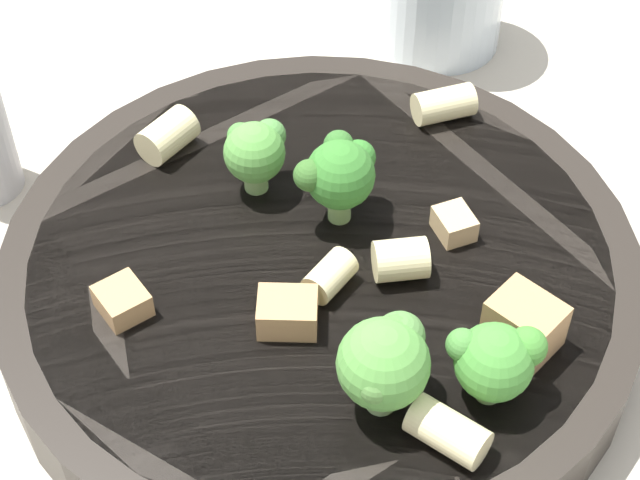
{
  "coord_description": "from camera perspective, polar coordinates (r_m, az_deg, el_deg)",
  "views": [
    {
      "loc": [
        -0.07,
        -0.29,
        0.37
      ],
      "look_at": [
        0.0,
        0.0,
        0.04
      ],
      "focal_mm": 60.0,
      "sensor_mm": 36.0,
      "label": 1
    }
  ],
  "objects": [
    {
      "name": "ground_plane",
      "position": [
        0.48,
        0.0,
        -3.55
      ],
      "size": [
        2.0,
        2.0,
        0.0
      ],
      "primitive_type": "plane",
      "color": "#BCB29E"
    },
    {
      "name": "pasta_bowl",
      "position": [
        0.47,
        0.0,
        -2.0
      ],
      "size": [
        0.28,
        0.28,
        0.03
      ],
      "color": "#28231E",
      "rests_on": "ground_plane"
    },
    {
      "name": "broccoli_floret_0",
      "position": [
        0.39,
        3.49,
        -6.47
      ],
      "size": [
        0.03,
        0.03,
        0.04
      ],
      "color": "#9EC175",
      "rests_on": "pasta_bowl"
    },
    {
      "name": "broccoli_floret_1",
      "position": [
        0.45,
        1.09,
        3.62
      ],
      "size": [
        0.03,
        0.03,
        0.04
      ],
      "color": "#84AD60",
      "rests_on": "pasta_bowl"
    },
    {
      "name": "broccoli_floret_2",
      "position": [
        0.4,
        9.34,
        -6.35
      ],
      "size": [
        0.04,
        0.03,
        0.04
      ],
      "color": "#84AD60",
      "rests_on": "pasta_bowl"
    },
    {
      "name": "broccoli_floret_3",
      "position": [
        0.47,
        -3.47,
        4.78
      ],
      "size": [
        0.03,
        0.03,
        0.04
      ],
      "color": "#84AD60",
      "rests_on": "pasta_bowl"
    },
    {
      "name": "rigatoni_0",
      "position": [
        0.5,
        -8.14,
        5.54
      ],
      "size": [
        0.03,
        0.03,
        0.02
      ],
      "primitive_type": "cylinder",
      "rotation": [
        1.57,
        0.0,
        2.26
      ],
      "color": "beige",
      "rests_on": "pasta_bowl"
    },
    {
      "name": "rigatoni_1",
      "position": [
        0.44,
        0.65,
        -1.9
      ],
      "size": [
        0.03,
        0.02,
        0.01
      ],
      "primitive_type": "cylinder",
      "rotation": [
        1.57,
        0.0,
        2.28
      ],
      "color": "beige",
      "rests_on": "pasta_bowl"
    },
    {
      "name": "rigatoni_2",
      "position": [
        0.52,
        6.63,
        7.2
      ],
      "size": [
        0.03,
        0.02,
        0.02
      ],
      "primitive_type": "cylinder",
      "rotation": [
        1.57,
        0.0,
        1.65
      ],
      "color": "beige",
      "rests_on": "pasta_bowl"
    },
    {
      "name": "rigatoni_3",
      "position": [
        0.44,
        4.33,
        -1.05
      ],
      "size": [
        0.02,
        0.02,
        0.02
      ],
      "primitive_type": "cylinder",
      "rotation": [
        1.57,
        0.0,
        1.47
      ],
      "color": "beige",
      "rests_on": "pasta_bowl"
    },
    {
      "name": "rigatoni_4",
      "position": [
        0.4,
        6.84,
        -10.11
      ],
      "size": [
        0.03,
        0.03,
        0.02
      ],
      "primitive_type": "cylinder",
      "rotation": [
        1.57,
        0.0,
        0.71
      ],
      "color": "beige",
      "rests_on": "pasta_bowl"
    },
    {
      "name": "chicken_chunk_0",
      "position": [
        0.46,
        7.32,
        0.51
      ],
      "size": [
        0.02,
        0.02,
        0.01
      ],
      "primitive_type": "cube",
      "rotation": [
        0.0,
        0.0,
        1.73
      ],
      "color": "tan",
      "rests_on": "pasta_bowl"
    },
    {
      "name": "chicken_chunk_1",
      "position": [
        0.43,
        -1.75,
        -3.88
      ],
      "size": [
        0.03,
        0.02,
        0.01
      ],
      "primitive_type": "cube",
      "rotation": [
        0.0,
        0.0,
        2.88
      ],
      "color": "tan",
      "rests_on": "pasta_bowl"
    },
    {
      "name": "chicken_chunk_2",
      "position": [
        0.42,
        10.85,
        -4.4
      ],
      "size": [
        0.03,
        0.03,
        0.02
      ],
      "primitive_type": "cube",
      "rotation": [
        0.0,
        0.0,
        2.16
      ],
      "color": "tan",
      "rests_on": "pasta_bowl"
    },
    {
      "name": "chicken_chunk_3",
      "position": [
        0.44,
        -10.49,
        -3.21
      ],
      "size": [
        0.02,
        0.03,
        0.01
      ],
      "primitive_type": "cube",
      "rotation": [
        0.0,
        0.0,
        1.96
      ],
      "color": "tan",
      "rests_on": "pasta_bowl"
    }
  ]
}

